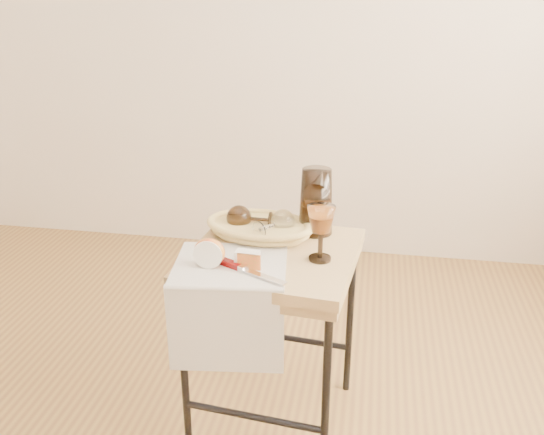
% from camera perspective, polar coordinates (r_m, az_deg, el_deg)
% --- Properties ---
extents(side_table, '(0.55, 0.55, 0.64)m').
position_cam_1_polar(side_table, '(1.98, 0.10, -11.65)').
color(side_table, olive).
rests_on(side_table, floor).
extents(tea_towel, '(0.36, 0.33, 0.01)m').
position_cam_1_polar(tea_towel, '(1.73, -4.05, -4.58)').
color(tea_towel, silver).
rests_on(tea_towel, side_table).
extents(bread_basket, '(0.34, 0.26, 0.05)m').
position_cam_1_polar(bread_basket, '(1.91, -1.18, -1.14)').
color(bread_basket, tan).
rests_on(bread_basket, side_table).
extents(goblet_lying_a, '(0.14, 0.09, 0.08)m').
position_cam_1_polar(goblet_lying_a, '(1.92, -1.92, -0.13)').
color(goblet_lying_a, '#3A2615').
rests_on(goblet_lying_a, bread_basket).
extents(goblet_lying_b, '(0.14, 0.15, 0.08)m').
position_cam_1_polar(goblet_lying_b, '(1.88, 0.09, -0.71)').
color(goblet_lying_b, white).
rests_on(goblet_lying_b, bread_basket).
extents(pitcher, '(0.22, 0.27, 0.26)m').
position_cam_1_polar(pitcher, '(1.92, 4.27, 1.57)').
color(pitcher, black).
rests_on(pitcher, side_table).
extents(wine_goblet, '(0.09, 0.09, 0.17)m').
position_cam_1_polar(wine_goblet, '(1.74, 4.74, -1.52)').
color(wine_goblet, white).
rests_on(wine_goblet, side_table).
extents(apple_half, '(0.09, 0.05, 0.08)m').
position_cam_1_polar(apple_half, '(1.71, -6.07, -3.32)').
color(apple_half, red).
rests_on(apple_half, tea_towel).
extents(apple_wedge, '(0.07, 0.04, 0.05)m').
position_cam_1_polar(apple_wedge, '(1.71, -2.39, -4.00)').
color(apple_wedge, white).
rests_on(apple_wedge, tea_towel).
extents(table_knife, '(0.24, 0.14, 0.02)m').
position_cam_1_polar(table_knife, '(1.68, -2.58, -4.95)').
color(table_knife, silver).
rests_on(table_knife, tea_towel).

